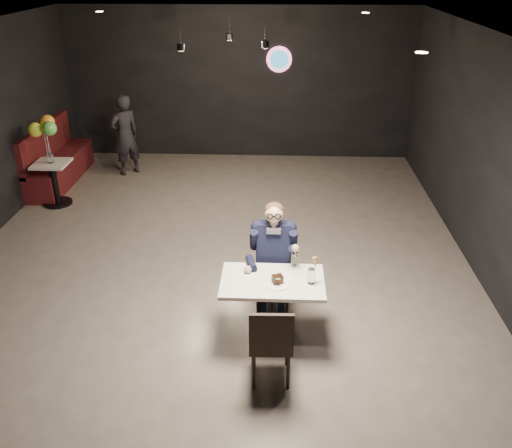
{
  "coord_description": "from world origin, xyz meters",
  "views": [
    {
      "loc": [
        0.84,
        -6.51,
        3.85
      ],
      "look_at": [
        0.59,
        -1.03,
        1.11
      ],
      "focal_mm": 38.0,
      "sensor_mm": 36.0,
      "label": 1
    }
  ],
  "objects_px": {
    "chair_near": "(271,340)",
    "seated_man": "(273,257)",
    "booth_bench": "(58,154)",
    "chair_far": "(273,276)",
    "passerby": "(125,135)",
    "balloon_vase": "(50,158)",
    "sundae_glass": "(311,276)",
    "main_table": "(272,309)",
    "side_table": "(55,185)"
  },
  "relations": [
    {
      "from": "chair_far",
      "to": "passerby",
      "type": "relative_size",
      "value": 0.6
    },
    {
      "from": "chair_near",
      "to": "booth_bench",
      "type": "xyz_separation_m",
      "value": [
        -4.04,
        5.09,
        0.09
      ]
    },
    {
      "from": "main_table",
      "to": "passerby",
      "type": "relative_size",
      "value": 0.71
    },
    {
      "from": "side_table",
      "to": "chair_near",
      "type": "bearing_deg",
      "value": -47.54
    },
    {
      "from": "main_table",
      "to": "booth_bench",
      "type": "height_order",
      "value": "booth_bench"
    },
    {
      "from": "main_table",
      "to": "chair_near",
      "type": "xyz_separation_m",
      "value": [
        0.0,
        -0.63,
        0.09
      ]
    },
    {
      "from": "main_table",
      "to": "seated_man",
      "type": "distance_m",
      "value": 0.65
    },
    {
      "from": "main_table",
      "to": "chair_near",
      "type": "height_order",
      "value": "chair_near"
    },
    {
      "from": "sundae_glass",
      "to": "passerby",
      "type": "distance_m",
      "value": 5.98
    },
    {
      "from": "balloon_vase",
      "to": "chair_near",
      "type": "bearing_deg",
      "value": -47.54
    },
    {
      "from": "balloon_vase",
      "to": "passerby",
      "type": "bearing_deg",
      "value": 60.25
    },
    {
      "from": "booth_bench",
      "to": "balloon_vase",
      "type": "bearing_deg",
      "value": -73.3
    },
    {
      "from": "chair_far",
      "to": "side_table",
      "type": "height_order",
      "value": "chair_far"
    },
    {
      "from": "side_table",
      "to": "booth_bench",
      "type": "bearing_deg",
      "value": 106.7
    },
    {
      "from": "passerby",
      "to": "booth_bench",
      "type": "bearing_deg",
      "value": -19.0
    },
    {
      "from": "booth_bench",
      "to": "chair_near",
      "type": "bearing_deg",
      "value": -51.54
    },
    {
      "from": "chair_far",
      "to": "passerby",
      "type": "height_order",
      "value": "passerby"
    },
    {
      "from": "chair_near",
      "to": "main_table",
      "type": "bearing_deg",
      "value": 88.44
    },
    {
      "from": "seated_man",
      "to": "sundae_glass",
      "type": "height_order",
      "value": "seated_man"
    },
    {
      "from": "booth_bench",
      "to": "side_table",
      "type": "bearing_deg",
      "value": -73.3
    },
    {
      "from": "chair_near",
      "to": "passerby",
      "type": "distance_m",
      "value": 6.3
    },
    {
      "from": "chair_far",
      "to": "sundae_glass",
      "type": "relative_size",
      "value": 5.33
    },
    {
      "from": "chair_near",
      "to": "seated_man",
      "type": "height_order",
      "value": "seated_man"
    },
    {
      "from": "main_table",
      "to": "balloon_vase",
      "type": "bearing_deg",
      "value": 137.27
    },
    {
      "from": "seated_man",
      "to": "chair_far",
      "type": "bearing_deg",
      "value": 0.0
    },
    {
      "from": "sundae_glass",
      "to": "side_table",
      "type": "xyz_separation_m",
      "value": [
        -4.15,
        3.5,
        -0.49
      ]
    },
    {
      "from": "booth_bench",
      "to": "sundae_glass",
      "type": "bearing_deg",
      "value": -45.32
    },
    {
      "from": "main_table",
      "to": "side_table",
      "type": "xyz_separation_m",
      "value": [
        -3.74,
        3.46,
        -0.03
      ]
    },
    {
      "from": "main_table",
      "to": "chair_near",
      "type": "bearing_deg",
      "value": -90.0
    },
    {
      "from": "seated_man",
      "to": "balloon_vase",
      "type": "bearing_deg",
      "value": 142.16
    },
    {
      "from": "chair_near",
      "to": "chair_far",
      "type": "bearing_deg",
      "value": 88.44
    },
    {
      "from": "seated_man",
      "to": "main_table",
      "type": "bearing_deg",
      "value": -90.0
    },
    {
      "from": "chair_near",
      "to": "balloon_vase",
      "type": "height_order",
      "value": "chair_near"
    },
    {
      "from": "sundae_glass",
      "to": "balloon_vase",
      "type": "relative_size",
      "value": 1.08
    },
    {
      "from": "balloon_vase",
      "to": "sundae_glass",
      "type": "bearing_deg",
      "value": -40.14
    },
    {
      "from": "chair_far",
      "to": "balloon_vase",
      "type": "relative_size",
      "value": 5.78
    },
    {
      "from": "sundae_glass",
      "to": "passerby",
      "type": "bearing_deg",
      "value": 123.39
    },
    {
      "from": "chair_far",
      "to": "booth_bench",
      "type": "relative_size",
      "value": 0.42
    },
    {
      "from": "chair_near",
      "to": "seated_man",
      "type": "xyz_separation_m",
      "value": [
        0.0,
        1.18,
        0.26
      ]
    },
    {
      "from": "chair_near",
      "to": "balloon_vase",
      "type": "bearing_deg",
      "value": 130.9
    },
    {
      "from": "chair_far",
      "to": "side_table",
      "type": "bearing_deg",
      "value": 142.16
    },
    {
      "from": "chair_near",
      "to": "booth_bench",
      "type": "distance_m",
      "value": 6.5
    },
    {
      "from": "main_table",
      "to": "passerby",
      "type": "xyz_separation_m",
      "value": [
        -2.89,
        4.96,
        0.39
      ]
    },
    {
      "from": "side_table",
      "to": "seated_man",
      "type": "bearing_deg",
      "value": -37.84
    },
    {
      "from": "booth_bench",
      "to": "main_table",
      "type": "bearing_deg",
      "value": -47.79
    },
    {
      "from": "seated_man",
      "to": "passerby",
      "type": "bearing_deg",
      "value": 123.25
    },
    {
      "from": "chair_near",
      "to": "passerby",
      "type": "bearing_deg",
      "value": 115.77
    },
    {
      "from": "chair_near",
      "to": "booth_bench",
      "type": "bearing_deg",
      "value": 126.9
    },
    {
      "from": "main_table",
      "to": "passerby",
      "type": "bearing_deg",
      "value": 120.23
    },
    {
      "from": "seated_man",
      "to": "sundae_glass",
      "type": "distance_m",
      "value": 0.73
    }
  ]
}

